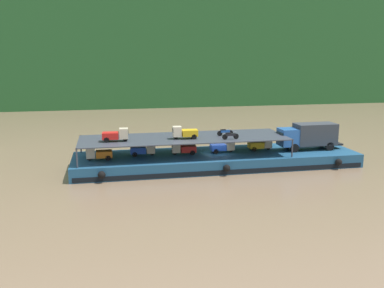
{
  "coord_description": "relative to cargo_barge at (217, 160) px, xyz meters",
  "views": [
    {
      "loc": [
        -12.01,
        -45.53,
        12.6
      ],
      "look_at": [
        -2.89,
        0.0,
        2.7
      ],
      "focal_mm": 39.64,
      "sensor_mm": 36.0,
      "label": 1
    }
  ],
  "objects": [
    {
      "name": "hillside_far_bank",
      "position": [
        0.0,
        68.66,
        24.28
      ],
      "size": [
        133.44,
        31.42,
        44.43
      ],
      "color": "#235628",
      "rests_on": "ground"
    },
    {
      "name": "cargo_barge",
      "position": [
        0.0,
        0.0,
        0.0
      ],
      "size": [
        32.16,
        8.45,
        1.5
      ],
      "color": "navy",
      "rests_on": "ground"
    },
    {
      "name": "covered_lorry",
      "position": [
        11.1,
        -0.21,
        2.45
      ],
      "size": [
        7.87,
        2.35,
        3.1
      ],
      "color": "#285BA3",
      "rests_on": "cargo_barge"
    },
    {
      "name": "mini_truck_lower_fore",
      "position": [
        0.78,
        0.34,
        1.44
      ],
      "size": [
        2.76,
        1.24,
        1.38
      ],
      "color": "#1E47B7",
      "rests_on": "cargo_barge"
    },
    {
      "name": "mini_truck_lower_mid",
      "position": [
        -3.84,
        0.25,
        1.44
      ],
      "size": [
        2.79,
        1.29,
        1.38
      ],
      "color": "red",
      "rests_on": "cargo_barge"
    },
    {
      "name": "mini_truck_lower_stern",
      "position": [
        -13.15,
        -0.51,
        1.44
      ],
      "size": [
        2.77,
        1.26,
        1.38
      ],
      "color": "orange",
      "rests_on": "cargo_barge"
    },
    {
      "name": "ground_plane",
      "position": [
        0.0,
        0.02,
        -0.75
      ],
      "size": [
        400.0,
        400.0,
        0.0
      ],
      "primitive_type": "plane",
      "color": "#7F664C"
    },
    {
      "name": "mini_truck_upper_stern",
      "position": [
        -11.28,
        -0.72,
        3.44
      ],
      "size": [
        2.78,
        1.27,
        1.38
      ],
      "color": "red",
      "rests_on": "cargo_rack"
    },
    {
      "name": "mini_truck_lower_aft",
      "position": [
        -8.32,
        0.56,
        1.44
      ],
      "size": [
        2.77,
        1.26,
        1.38
      ],
      "color": "#1E47B7",
      "rests_on": "cargo_barge"
    },
    {
      "name": "motorcycle_upper_port",
      "position": [
        0.93,
        -2.09,
        3.18
      ],
      "size": [
        1.9,
        0.55,
        0.87
      ],
      "color": "black",
      "rests_on": "cargo_rack"
    },
    {
      "name": "motorcycle_upper_centre",
      "position": [
        0.93,
        0.02,
        3.18
      ],
      "size": [
        1.9,
        0.55,
        0.87
      ],
      "color": "black",
      "rests_on": "cargo_rack"
    },
    {
      "name": "mini_truck_lower_bow",
      "position": [
        5.43,
        0.62,
        1.44
      ],
      "size": [
        2.76,
        1.23,
        1.38
      ],
      "color": "gold",
      "rests_on": "cargo_barge"
    },
    {
      "name": "mini_truck_upper_mid",
      "position": [
        -3.87,
        -0.75,
        3.44
      ],
      "size": [
        2.77,
        1.25,
        1.38
      ],
      "color": "gold",
      "rests_on": "cargo_rack"
    },
    {
      "name": "cargo_rack",
      "position": [
        -3.8,
        0.02,
        2.69
      ],
      "size": [
        22.96,
        7.04,
        2.0
      ],
      "color": "#383D47",
      "rests_on": "cargo_barge"
    }
  ]
}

